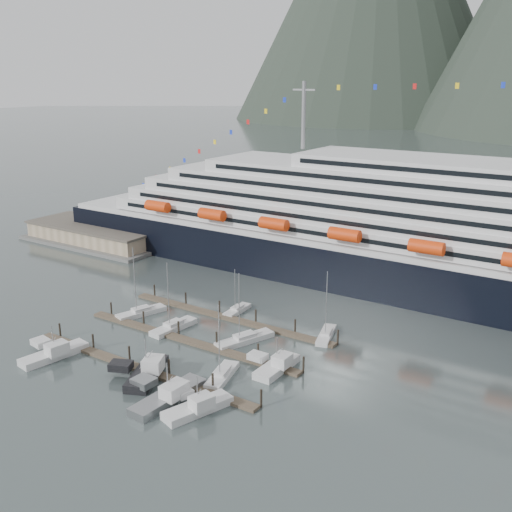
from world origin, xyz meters
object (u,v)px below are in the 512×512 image
object	(u,v)px
cruise_ship	(461,244)
trawler_b	(146,372)
sailboat_c	(174,327)
trawler_a	(54,353)
trawler_e	(276,365)
sailboat_b	(141,313)
trawler_d	(197,406)
sailboat_d	(245,340)
sailboat_h	(222,376)
warehouse	(96,235)
sailboat_g	(326,335)
trawler_c	(167,395)
sailboat_f	(237,310)

from	to	relation	value
cruise_ship	trawler_b	distance (m)	74.40
cruise_ship	sailboat_c	xyz separation A→B (m)	(-40.84, -49.05, -11.60)
trawler_a	trawler_e	distance (m)	39.23
sailboat_b	trawler_d	size ratio (longest dim) A/B	1.34
sailboat_d	trawler_e	distance (m)	12.34
sailboat_h	sailboat_d	bearing A→B (deg)	3.93
sailboat_d	trawler_d	xyz separation A→B (m)	(7.67, -23.67, 0.42)
warehouse	sailboat_g	bearing A→B (deg)	-14.73
sailboat_b	sailboat_g	xyz separation A→B (m)	(37.07, 10.99, -0.03)
trawler_b	trawler_e	size ratio (longest dim) A/B	1.20
sailboat_b	trawler_d	bearing A→B (deg)	-106.82
sailboat_b	sailboat_g	size ratio (longest dim) A/B	1.10
warehouse	sailboat_d	size ratio (longest dim) A/B	3.24
sailboat_d	trawler_b	size ratio (longest dim) A/B	1.16
trawler_c	trawler_e	size ratio (longest dim) A/B	1.36
sailboat_d	trawler_e	xyz separation A→B (m)	(10.65, -6.22, 0.43)
sailboat_c	trawler_b	distance (m)	19.46
sailboat_b	sailboat_c	bearing A→B (deg)	-83.12
sailboat_d	sailboat_g	world-z (taller)	sailboat_d
sailboat_f	trawler_c	world-z (taller)	sailboat_f
trawler_c	warehouse	bearing A→B (deg)	56.61
cruise_ship	sailboat_h	size ratio (longest dim) A/B	15.36
sailboat_f	trawler_e	distance (m)	26.78
cruise_ship	trawler_c	xyz separation A→B (m)	(-24.06, -69.94, -11.15)
sailboat_d	sailboat_f	size ratio (longest dim) A/B	1.42
sailboat_h	trawler_e	size ratio (longest dim) A/B	1.35
trawler_a	trawler_c	distance (m)	26.46
sailboat_g	trawler_b	world-z (taller)	sailboat_g
warehouse	sailboat_b	bearing A→B (deg)	-33.92
sailboat_g	trawler_b	size ratio (longest dim) A/B	1.13
warehouse	sailboat_f	world-z (taller)	sailboat_f
sailboat_h	trawler_c	bearing A→B (deg)	149.33
sailboat_h	sailboat_c	bearing A→B (deg)	45.99
trawler_e	sailboat_c	bearing A→B (deg)	82.67
trawler_c	trawler_a	bearing A→B (deg)	92.47
sailboat_c	sailboat_f	size ratio (longest dim) A/B	1.44
warehouse	trawler_e	xyz separation A→B (m)	(86.69, -39.51, -1.39)
sailboat_b	sailboat_c	world-z (taller)	sailboat_b
sailboat_c	trawler_a	bearing A→B (deg)	160.05
sailboat_f	trawler_a	world-z (taller)	sailboat_f
sailboat_c	sailboat_f	world-z (taller)	sailboat_c
trawler_b	sailboat_d	bearing A→B (deg)	-39.95
trawler_c	sailboat_c	bearing A→B (deg)	41.55
trawler_a	trawler_d	world-z (taller)	trawler_a
sailboat_c	sailboat_d	world-z (taller)	sailboat_c
cruise_ship	trawler_e	xyz separation A→B (m)	(-15.33, -52.45, -11.18)
sailboat_b	sailboat_d	world-z (taller)	sailboat_b
trawler_b	sailboat_b	bearing A→B (deg)	21.69
sailboat_c	trawler_a	size ratio (longest dim) A/B	1.16
warehouse	trawler_a	distance (m)	76.72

